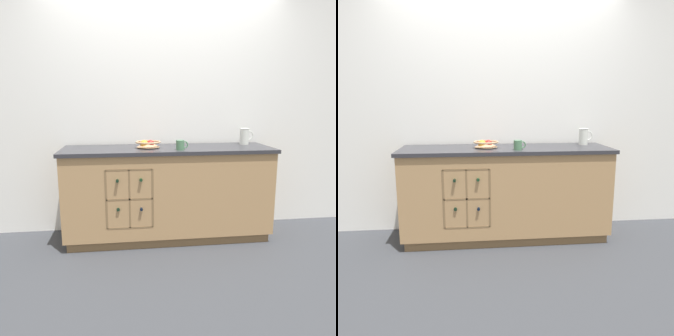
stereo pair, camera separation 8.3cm
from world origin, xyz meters
The scene contains 6 objects.
ground_plane centered at (0.00, 0.00, 0.00)m, with size 14.00×14.00×0.00m, color #383A3F.
back_wall centered at (0.00, 0.36, 1.27)m, with size 4.42×0.06×2.55m, color white.
kitchen_island centered at (0.00, 0.00, 0.48)m, with size 2.06×0.63×0.94m.
fruit_bowl centered at (-0.20, 0.00, 0.98)m, with size 0.25×0.25×0.08m.
white_pitcher centered at (0.83, 0.14, 1.03)m, with size 0.15×0.10×0.17m.
ceramic_mug centered at (0.10, -0.17, 0.98)m, with size 0.12×0.08×0.09m.
Camera 1 is at (-0.42, -3.18, 1.38)m, focal length 35.00 mm.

